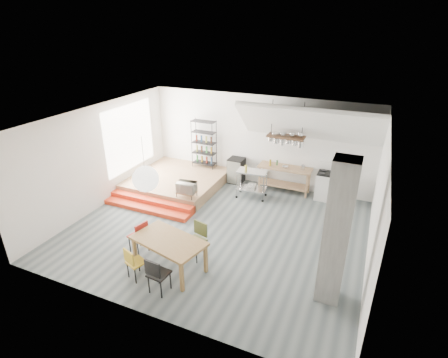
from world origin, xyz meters
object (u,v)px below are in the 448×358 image
at_px(stove, 326,185).
at_px(dining_table, 169,243).
at_px(rolling_cart, 252,180).
at_px(mini_fridge, 236,170).

bearing_deg(stove, dining_table, -118.37).
relative_size(dining_table, rolling_cart, 1.85).
height_order(dining_table, mini_fridge, mini_fridge).
distance_m(stove, mini_fridge, 3.20).
distance_m(dining_table, mini_fridge, 5.26).
xyz_separation_m(dining_table, mini_fridge, (-0.40, 5.24, -0.26)).
bearing_deg(dining_table, stove, 74.92).
relative_size(rolling_cart, mini_fridge, 1.11).
bearing_deg(dining_table, mini_fridge, 107.63).
height_order(stove, rolling_cart, stove).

